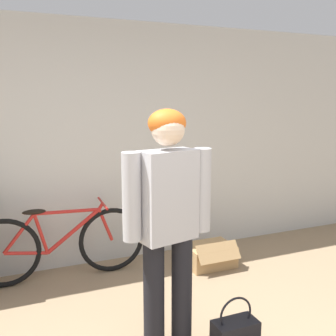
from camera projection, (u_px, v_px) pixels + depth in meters
The scene contains 5 objects.
wall_back at pixel (88, 146), 4.16m from camera, with size 8.00×0.07×2.60m.
person at pixel (168, 213), 2.70m from camera, with size 0.64×0.28×1.73m.
bicycle at pixel (60, 244), 3.91m from camera, with size 1.73×0.46×0.76m.
handbag at pixel (235, 332), 2.86m from camera, with size 0.33×0.18×0.39m.
cardboard_box at pixel (210, 255), 4.27m from camera, with size 0.50×0.45×0.30m.
Camera 1 is at (-0.82, -1.39, 1.80)m, focal length 42.00 mm.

